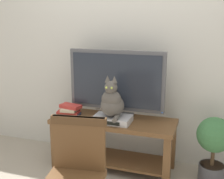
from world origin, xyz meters
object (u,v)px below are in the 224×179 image
object	(u,v)px
tv	(116,82)
media_box	(112,119)
cat	(112,102)
potted_plant	(214,144)
wooden_chair	(75,170)
tv_stand	(114,135)
book_stack	(70,110)

from	to	relation	value
tv	media_box	size ratio (longest dim) A/B	2.71
cat	potted_plant	xyz separation A→B (m)	(0.99, 0.13, -0.37)
cat	wooden_chair	size ratio (longest dim) A/B	0.48
potted_plant	cat	bearing A→B (deg)	-172.42
tv	potted_plant	size ratio (longest dim) A/B	1.53
cat	potted_plant	distance (m)	1.07
tv_stand	tv	xyz separation A→B (m)	(0.00, 0.09, 0.56)
wooden_chair	book_stack	world-z (taller)	wooden_chair
media_box	cat	xyz separation A→B (m)	(0.00, -0.01, 0.19)
tv	book_stack	bearing A→B (deg)	-166.90
media_box	wooden_chair	bearing A→B (deg)	-87.51
potted_plant	wooden_chair	bearing A→B (deg)	-131.70
tv	media_box	distance (m)	0.39
book_stack	potted_plant	xyz separation A→B (m)	(1.51, 0.06, -0.21)
tv_stand	wooden_chair	size ratio (longest dim) A/B	1.45
cat	book_stack	world-z (taller)	cat
media_box	potted_plant	size ratio (longest dim) A/B	0.57
tv	cat	distance (m)	0.25
tv	wooden_chair	world-z (taller)	tv
book_stack	potted_plant	world-z (taller)	book_stack
tv_stand	wooden_chair	distance (m)	1.05
tv_stand	wooden_chair	world-z (taller)	wooden_chair
tv_stand	tv	bearing A→B (deg)	89.99
tv	media_box	world-z (taller)	tv
wooden_chair	media_box	bearing A→B (deg)	92.49
cat	tv	bearing A→B (deg)	95.01
wooden_chair	tv_stand	bearing A→B (deg)	93.13
tv	media_box	bearing A→B (deg)	-84.97
tv_stand	potted_plant	xyz separation A→B (m)	(1.01, 0.03, 0.03)
cat	tv_stand	bearing A→B (deg)	99.53
media_box	book_stack	xyz separation A→B (m)	(-0.51, 0.06, 0.03)
cat	book_stack	xyz separation A→B (m)	(-0.51, 0.07, -0.16)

